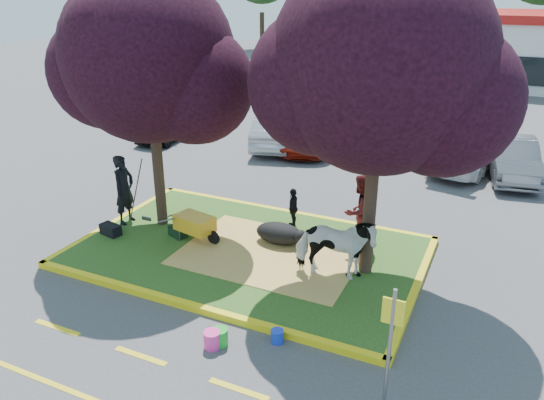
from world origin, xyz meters
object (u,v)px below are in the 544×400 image
at_px(wheelbarrow, 195,224).
at_px(bucket_green, 220,337).
at_px(bucket_pink, 212,340).
at_px(car_silver, 276,130).
at_px(calf, 279,233).
at_px(handler, 124,190).
at_px(bucket_blue, 277,336).
at_px(sign_post, 390,343).
at_px(car_black, 169,125).
at_px(cow, 335,248).

xyz_separation_m(wheelbarrow, bucket_green, (2.55, -3.20, -0.44)).
relative_size(bucket_pink, car_silver, 0.08).
relative_size(calf, handler, 0.65).
distance_m(handler, bucket_pink, 5.96).
bearing_deg(handler, bucket_blue, -117.19).
xyz_separation_m(sign_post, car_black, (-12.02, 11.53, -0.80)).
xyz_separation_m(wheelbarrow, bucket_blue, (3.48, -2.70, -0.48)).
bearing_deg(handler, car_black, 26.60).
xyz_separation_m(handler, bucket_green, (4.83, -3.35, -0.93)).
relative_size(car_black, car_silver, 0.86).
xyz_separation_m(handler, bucket_pink, (4.74, -3.48, -0.93)).
relative_size(sign_post, car_black, 0.65).
bearing_deg(car_black, calf, -42.74).
distance_m(sign_post, bucket_green, 3.44).
bearing_deg(sign_post, cow, 121.45).
relative_size(wheelbarrow, bucket_blue, 6.77).
relative_size(bucket_green, car_silver, 0.08).
bearing_deg(wheelbarrow, handler, -172.13).
bearing_deg(sign_post, wheelbarrow, 148.70).
bearing_deg(bucket_pink, sign_post, -6.15).
xyz_separation_m(bucket_blue, car_silver, (-5.23, 11.47, 0.55)).
distance_m(handler, bucket_blue, 6.50).
bearing_deg(cow, car_black, 39.14).
relative_size(calf, car_black, 0.34).
xyz_separation_m(calf, bucket_green, (0.56, -3.94, -0.25)).
height_order(bucket_green, car_silver, car_silver).
xyz_separation_m(wheelbarrow, bucket_pink, (2.46, -3.34, -0.44)).
height_order(cow, wheelbarrow, cow).
bearing_deg(sign_post, handler, 155.92).
distance_m(wheelbarrow, sign_post, 6.85).
bearing_deg(cow, bucket_green, 145.45).
relative_size(bucket_green, car_black, 0.09).
relative_size(cow, bucket_green, 5.38).
bearing_deg(cow, bucket_pink, 145.01).
xyz_separation_m(calf, handler, (-4.27, -0.59, 0.68)).
bearing_deg(calf, bucket_pink, -84.26).
xyz_separation_m(sign_post, bucket_pink, (-3.26, 0.35, -1.24)).
bearing_deg(bucket_pink, wheelbarrow, 126.43).
height_order(calf, bucket_green, calf).
bearing_deg(car_silver, calf, 99.95).
bearing_deg(bucket_blue, bucket_green, -151.69).
bearing_deg(wheelbarrow, bucket_green, -39.99).
relative_size(cow, car_silver, 0.42).
distance_m(sign_post, bucket_blue, 2.76).
height_order(sign_post, bucket_blue, sign_post).
bearing_deg(handler, bucket_green, -125.67).
height_order(sign_post, bucket_pink, sign_post).
relative_size(cow, bucket_pink, 5.26).
bearing_deg(calf, car_silver, 114.02).
relative_size(wheelbarrow, car_black, 0.49).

